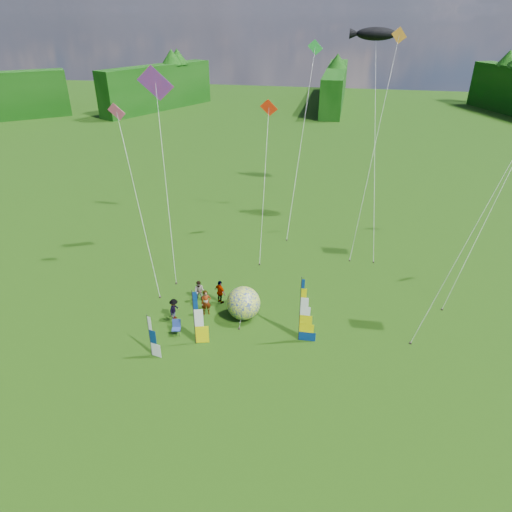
% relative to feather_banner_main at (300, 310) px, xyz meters
% --- Properties ---
extents(ground, '(220.00, 220.00, 0.00)m').
position_rel_feather_banner_main_xyz_m(ground, '(-1.79, -3.64, -2.23)').
color(ground, '#2E4F0F').
rests_on(ground, ground).
extents(treeline_ring, '(210.00, 210.00, 8.00)m').
position_rel_feather_banner_main_xyz_m(treeline_ring, '(-1.79, -3.64, 1.77)').
color(treeline_ring, '#17460F').
rests_on(treeline_ring, ground).
extents(feather_banner_main, '(1.22, 0.13, 4.46)m').
position_rel_feather_banner_main_xyz_m(feather_banner_main, '(0.00, 0.00, 0.00)').
color(feather_banner_main, navy).
rests_on(feather_banner_main, ground).
extents(side_banner_left, '(1.04, 0.37, 3.79)m').
position_rel_feather_banner_main_xyz_m(side_banner_left, '(-6.22, -1.57, -0.34)').
color(side_banner_left, '#D8CC02').
rests_on(side_banner_left, ground).
extents(side_banner_far, '(0.86, 0.28, 2.85)m').
position_rel_feather_banner_main_xyz_m(side_banner_far, '(-8.46, -3.15, -0.81)').
color(side_banner_far, white).
rests_on(side_banner_far, ground).
extents(bol_inflatable, '(2.47, 2.47, 2.25)m').
position_rel_feather_banner_main_xyz_m(bol_inflatable, '(-3.90, 1.66, -1.10)').
color(bol_inflatable, '#001172').
rests_on(bol_inflatable, ground).
extents(spectator_a, '(0.79, 0.68, 1.83)m').
position_rel_feather_banner_main_xyz_m(spectator_a, '(-6.46, 1.55, -1.31)').
color(spectator_a, '#66594C').
rests_on(spectator_a, ground).
extents(spectator_b, '(0.78, 0.39, 1.59)m').
position_rel_feather_banner_main_xyz_m(spectator_b, '(-7.38, 2.99, -1.43)').
color(spectator_b, '#66594C').
rests_on(spectator_b, ground).
extents(spectator_c, '(0.48, 1.03, 1.54)m').
position_rel_feather_banner_main_xyz_m(spectator_c, '(-8.37, 0.57, -1.46)').
color(spectator_c, '#66594C').
rests_on(spectator_c, ground).
extents(spectator_d, '(1.10, 0.95, 1.78)m').
position_rel_feather_banner_main_xyz_m(spectator_d, '(-5.88, 3.02, -1.34)').
color(spectator_d, '#66594C').
rests_on(spectator_d, ground).
extents(camp_chair, '(0.68, 0.68, 0.99)m').
position_rel_feather_banner_main_xyz_m(camp_chair, '(-7.69, -0.98, -1.73)').
color(camp_chair, navy).
rests_on(camp_chair, ground).
extents(kite_whale, '(7.71, 16.24, 18.18)m').
position_rel_feather_banner_main_xyz_m(kite_whale, '(4.20, 17.10, 6.86)').
color(kite_whale, black).
rests_on(kite_whale, ground).
extents(kite_rainbow_delta, '(10.13, 13.37, 15.59)m').
position_rel_feather_banner_main_xyz_m(kite_rainbow_delta, '(-11.45, 8.51, 5.57)').
color(kite_rainbow_delta, red).
rests_on(kite_rainbow_delta, ground).
extents(kite_parafoil, '(10.48, 9.76, 16.11)m').
position_rel_feather_banner_main_xyz_m(kite_parafoil, '(9.53, 3.20, 5.83)').
color(kite_parafoil, red).
rests_on(kite_parafoil, ground).
extents(small_kite_red, '(5.08, 10.11, 12.27)m').
position_rel_feather_banner_main_xyz_m(small_kite_red, '(-4.52, 12.52, 3.91)').
color(small_kite_red, red).
rests_on(small_kite_red, ground).
extents(small_kite_orange, '(7.41, 10.88, 17.54)m').
position_rel_feather_banner_main_xyz_m(small_kite_orange, '(4.06, 14.93, 6.54)').
color(small_kite_orange, orange).
rests_on(small_kite_orange, ground).
extents(small_kite_yellow, '(10.15, 10.94, 13.51)m').
position_rel_feather_banner_main_xyz_m(small_kite_yellow, '(11.81, 8.35, 4.52)').
color(small_kite_yellow, '#E5E703').
rests_on(small_kite_yellow, ground).
extents(small_kite_pink, '(6.85, 8.37, 12.82)m').
position_rel_feather_banner_main_xyz_m(small_kite_pink, '(-12.62, 5.86, 4.18)').
color(small_kite_pink, '#F1517B').
rests_on(small_kite_pink, ground).
extents(small_kite_green, '(5.13, 13.80, 16.32)m').
position_rel_feather_banner_main_xyz_m(small_kite_green, '(-2.29, 19.32, 5.93)').
color(small_kite_green, green).
rests_on(small_kite_green, ground).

